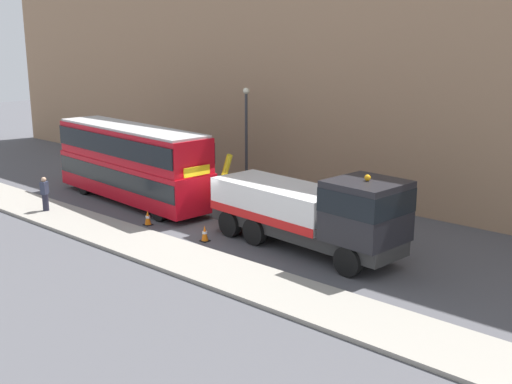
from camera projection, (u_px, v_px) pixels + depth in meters
name	position (u px, v px, depth m)	size (l,w,h in m)	color
ground_plane	(214.00, 224.00, 29.76)	(120.00, 120.00, 0.00)	#4C4C51
near_kerb	(143.00, 244.00, 26.70)	(60.00, 2.80, 0.15)	gray
building_facade	(322.00, 46.00, 33.79)	(60.00, 1.50, 16.00)	#9E7A5B
recovery_tow_truck	(311.00, 210.00, 25.70)	(10.22, 3.35, 3.67)	#2D2D2D
double_decker_bus	(132.00, 161.00, 33.25)	(11.18, 3.43, 4.06)	#B70C19
pedestrian_onlooker	(45.00, 194.00, 31.38)	(0.42, 0.48, 1.71)	#232333
traffic_cone_near_bus	(148.00, 218.00, 29.59)	(0.36, 0.36, 0.72)	orange
traffic_cone_midway	(205.00, 234.00, 27.28)	(0.36, 0.36, 0.72)	orange
street_lamp	(246.00, 130.00, 35.56)	(0.36, 0.36, 5.83)	#38383D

